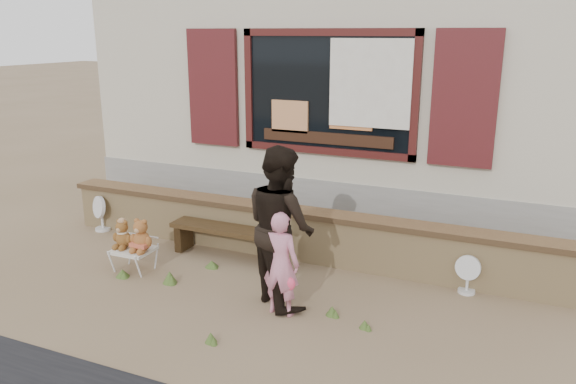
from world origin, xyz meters
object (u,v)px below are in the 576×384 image
at_px(child, 281,264).
at_px(adult, 281,226).
at_px(bench, 229,235).
at_px(teddy_bear_left, 123,233).
at_px(teddy_bear_right, 141,234).
at_px(folding_chair, 133,251).

distance_m(child, adult, 0.42).
height_order(bench, child, child).
bearing_deg(adult, bench, 1.20).
height_order(teddy_bear_left, teddy_bear_right, teddy_bear_right).
height_order(bench, folding_chair, bench).
distance_m(folding_chair, child, 2.15).
bearing_deg(teddy_bear_left, folding_chair, 0.00).
distance_m(bench, teddy_bear_right, 1.13).
relative_size(bench, teddy_bear_right, 3.88).
distance_m(folding_chair, teddy_bear_right, 0.27).
bearing_deg(child, folding_chair, -5.54).
xyz_separation_m(bench, teddy_bear_left, (-1.01, -0.85, 0.17)).
bearing_deg(bench, teddy_bear_left, -139.54).
bearing_deg(bench, teddy_bear_right, -130.36).
height_order(bench, adult, adult).
bearing_deg(bench, folding_chair, -135.33).
bearing_deg(child, adult, -64.21).
xyz_separation_m(child, adult, (-0.11, 0.26, 0.31)).
bearing_deg(adult, folding_chair, 38.03).
bearing_deg(teddy_bear_left, bench, 39.35).
height_order(folding_chair, teddy_bear_left, teddy_bear_left).
xyz_separation_m(teddy_bear_left, teddy_bear_right, (0.28, 0.00, 0.02)).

